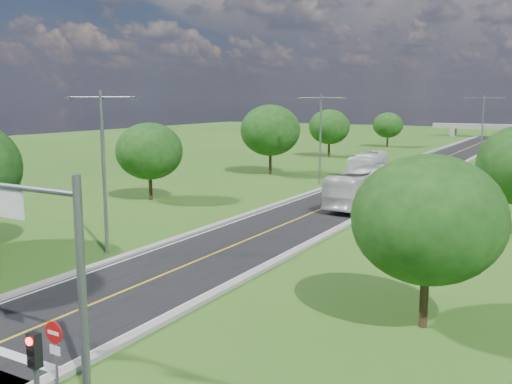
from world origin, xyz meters
TOP-DOWN VIEW (x-y plane):
  - ground at (0.00, 60.00)m, footprint 260.00×260.00m
  - road at (0.00, 66.00)m, footprint 8.00×150.00m
  - curb_left at (-4.25, 66.00)m, footprint 0.50×150.00m
  - curb_right at (4.25, 66.00)m, footprint 0.50×150.00m
  - signal_mast at (3.68, -1.00)m, footprint 8.54×0.33m
  - signal_pole_right at (7.20, -4.00)m, footprint 0.32×0.31m
  - do_not_enter_right at (5.00, -1.52)m, footprint 0.76×0.11m
  - speed_limit_sign at (5.20, 37.98)m, footprint 0.55×0.09m
  - overpass at (0.00, 140.00)m, footprint 30.00×3.00m
  - streetlight_near_left at (-6.00, 12.00)m, footprint 5.90×0.25m
  - streetlight_mid_left at (-6.00, 45.00)m, footprint 5.90×0.25m
  - streetlight_far_right at (6.00, 78.00)m, footprint 5.90×0.25m
  - tree_lb at (-16.00, 28.00)m, footprint 6.30×6.30m
  - tree_lc at (-15.00, 50.00)m, footprint 7.56×7.56m
  - tree_ld at (-17.00, 74.00)m, footprint 6.72×6.72m
  - tree_le at (-14.50, 98.00)m, footprint 5.88×5.88m
  - tree_ra at (14.00, 10.00)m, footprint 6.30×6.30m
  - bus_outbound at (2.87, 35.15)m, footprint 3.74×12.34m
  - bus_inbound at (-3.20, 53.27)m, footprint 3.34×10.86m

SIDE VIEW (x-z plane):
  - ground at x=0.00m, z-range 0.00..0.00m
  - road at x=0.00m, z-range 0.00..0.06m
  - curb_left at x=-4.25m, z-range 0.00..0.22m
  - curb_right at x=4.25m, z-range 0.00..0.22m
  - bus_inbound at x=-3.20m, z-range 0.06..3.04m
  - speed_limit_sign at x=5.20m, z-range 0.40..2.80m
  - bus_outbound at x=2.87m, z-range 0.06..3.45m
  - do_not_enter_right at x=5.00m, z-range 0.52..3.02m
  - signal_pole_right at x=7.20m, z-range 0.60..4.07m
  - overpass at x=0.00m, z-range 0.81..4.01m
  - tree_le at x=-14.50m, z-range 0.91..7.75m
  - tree_lb at x=-16.00m, z-range 0.98..8.31m
  - tree_ra at x=14.00m, z-range 0.98..8.31m
  - signal_mast at x=3.68m, z-range 1.31..8.51m
  - tree_ld at x=-17.00m, z-range 1.05..8.86m
  - tree_lc at x=-15.00m, z-range 1.18..9.97m
  - streetlight_near_left at x=-6.00m, z-range 0.94..10.94m
  - streetlight_mid_left at x=-6.00m, z-range 0.94..10.94m
  - streetlight_far_right at x=6.00m, z-range 0.94..10.94m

